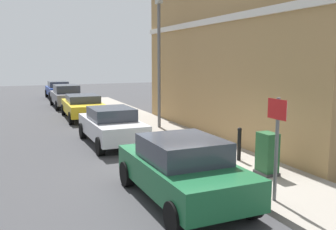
# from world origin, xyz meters

# --- Properties ---
(ground) EXTENTS (80.00, 80.00, 0.00)m
(ground) POSITION_xyz_m (0.00, 0.00, 0.00)
(ground) COLOR #38383A
(sidewalk) EXTENTS (2.57, 30.00, 0.15)m
(sidewalk) POSITION_xyz_m (1.92, 6.00, 0.07)
(sidewalk) COLOR gray
(sidewalk) RESTS_ON ground
(corner_building) EXTENTS (6.76, 12.77, 7.72)m
(corner_building) POSITION_xyz_m (6.53, 4.39, 3.86)
(corner_building) COLOR #9E7A4C
(corner_building) RESTS_ON ground
(car_green) EXTENTS (2.00, 4.06, 1.49)m
(car_green) POSITION_xyz_m (-0.69, -1.40, 0.77)
(car_green) COLOR #195933
(car_green) RESTS_ON ground
(car_silver) EXTENTS (1.89, 4.16, 1.42)m
(car_silver) POSITION_xyz_m (-0.70, 4.91, 0.74)
(car_silver) COLOR #B7B7BC
(car_silver) RESTS_ON ground
(car_yellow) EXTENTS (2.08, 4.53, 1.31)m
(car_yellow) POSITION_xyz_m (-0.55, 11.60, 0.70)
(car_yellow) COLOR gold
(car_yellow) RESTS_ON ground
(car_grey) EXTENTS (1.84, 4.22, 1.52)m
(car_grey) POSITION_xyz_m (-0.66, 17.00, 0.79)
(car_grey) COLOR slate
(car_grey) RESTS_ON ground
(car_blue) EXTENTS (1.83, 3.98, 1.42)m
(car_blue) POSITION_xyz_m (-0.46, 23.18, 0.74)
(car_blue) COLOR navy
(car_blue) RESTS_ON ground
(utility_cabinet) EXTENTS (0.46, 0.61, 1.15)m
(utility_cabinet) POSITION_xyz_m (2.08, -0.95, 0.68)
(utility_cabinet) COLOR #1E4C28
(utility_cabinet) RESTS_ON sidewalk
(bollard_near_cabinet) EXTENTS (0.14, 0.14, 1.04)m
(bollard_near_cabinet) POSITION_xyz_m (2.18, 0.53, 0.70)
(bollard_near_cabinet) COLOR black
(bollard_near_cabinet) RESTS_ON sidewalk
(street_sign) EXTENTS (0.08, 0.60, 2.30)m
(street_sign) POSITION_xyz_m (1.02, -2.57, 1.66)
(street_sign) COLOR #59595B
(street_sign) RESTS_ON sidewalk
(lamppost) EXTENTS (0.20, 0.44, 5.72)m
(lamppost) POSITION_xyz_m (2.03, 6.77, 3.30)
(lamppost) COLOR #59595B
(lamppost) RESTS_ON sidewalk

